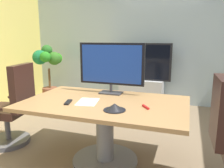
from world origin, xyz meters
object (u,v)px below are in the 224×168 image
(wall_display_unit, at_px, (141,85))
(conference_phone, at_px, (115,107))
(conference_table, at_px, (105,118))
(office_chair_left, at_px, (12,112))
(tv_monitor, at_px, (111,65))
(remote_control, at_px, (68,102))
(potted_plant, at_px, (49,67))

(wall_display_unit, height_order, conference_phone, wall_display_unit)
(wall_display_unit, bearing_deg, conference_table, -88.38)
(office_chair_left, height_order, wall_display_unit, wall_display_unit)
(tv_monitor, relative_size, remote_control, 4.94)
(conference_table, height_order, wall_display_unit, wall_display_unit)
(conference_table, height_order, office_chair_left, office_chair_left)
(potted_plant, height_order, remote_control, potted_plant)
(conference_phone, distance_m, remote_control, 0.56)
(conference_table, height_order, conference_phone, conference_phone)
(office_chair_left, distance_m, remote_control, 1.02)
(tv_monitor, distance_m, wall_display_unit, 2.06)
(conference_table, distance_m, office_chair_left, 1.32)
(conference_table, xyz_separation_m, conference_phone, (0.20, -0.26, 0.23))
(office_chair_left, xyz_separation_m, wall_display_unit, (1.25, 2.33, -0.01))
(office_chair_left, bearing_deg, wall_display_unit, 142.55)
(conference_phone, bearing_deg, conference_table, 127.69)
(wall_display_unit, xyz_separation_m, conference_phone, (0.27, -2.60, 0.31))
(conference_table, height_order, remote_control, remote_control)
(conference_phone, relative_size, remote_control, 1.29)
(tv_monitor, height_order, potted_plant, tv_monitor)
(conference_phone, bearing_deg, office_chair_left, 169.75)
(conference_table, distance_m, tv_monitor, 0.68)
(conference_table, distance_m, conference_phone, 0.40)
(conference_table, xyz_separation_m, office_chair_left, (-1.32, 0.02, -0.07))
(conference_table, height_order, potted_plant, potted_plant)
(office_chair_left, bearing_deg, remote_control, 69.26)
(office_chair_left, relative_size, wall_display_unit, 0.83)
(tv_monitor, xyz_separation_m, potted_plant, (-2.03, 1.62, -0.30))
(conference_phone, bearing_deg, wall_display_unit, 95.86)
(potted_plant, bearing_deg, conference_table, -43.72)
(tv_monitor, bearing_deg, wall_display_unit, 90.32)
(conference_table, bearing_deg, tv_monitor, 98.23)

